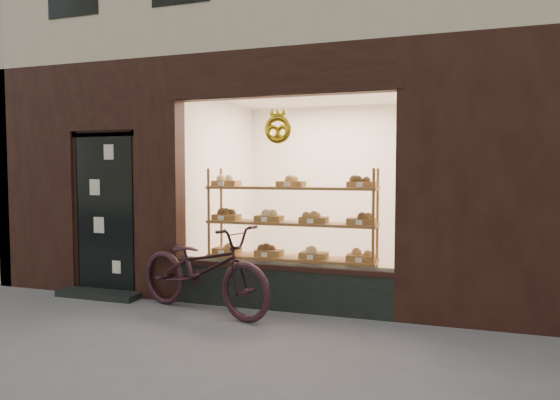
% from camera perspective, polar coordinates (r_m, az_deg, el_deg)
% --- Properties ---
extents(ground, '(90.00, 90.00, 0.00)m').
position_cam_1_polar(ground, '(4.53, -14.57, -18.35)').
color(ground, slate).
extents(display_shelf, '(2.20, 0.45, 1.70)m').
position_cam_1_polar(display_shelf, '(6.41, 1.27, -4.06)').
color(display_shelf, brown).
rests_on(display_shelf, ground).
extents(bicycle, '(2.10, 1.24, 1.04)m').
position_cam_1_polar(bicycle, '(5.97, -8.80, -7.74)').
color(bicycle, black).
rests_on(bicycle, ground).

